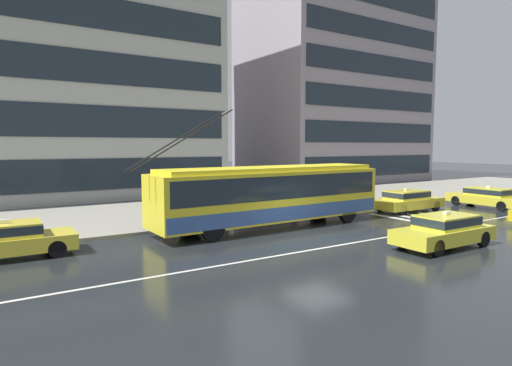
% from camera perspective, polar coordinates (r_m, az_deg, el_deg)
% --- Properties ---
extents(ground_plane, '(160.00, 160.00, 0.00)m').
position_cam_1_polar(ground_plane, '(18.31, 8.29, -7.53)').
color(ground_plane, '#212529').
extents(sidewalk_slab, '(80.00, 10.00, 0.14)m').
position_cam_1_polar(sidewalk_slab, '(26.52, -5.96, -3.43)').
color(sidewalk_slab, gray).
rests_on(sidewalk_slab, ground_plane).
extents(crosswalk_stripe_edge_near, '(0.44, 4.40, 0.01)m').
position_cam_1_polar(crosswalk_stripe_edge_near, '(24.41, 18.78, -4.57)').
color(crosswalk_stripe_edge_near, beige).
rests_on(crosswalk_stripe_edge_near, ground_plane).
extents(crosswalk_stripe_inner_a, '(0.44, 4.40, 0.01)m').
position_cam_1_polar(crosswalk_stripe_inner_a, '(25.11, 20.07, -4.35)').
color(crosswalk_stripe_inner_a, beige).
rests_on(crosswalk_stripe_inner_a, ground_plane).
extents(crosswalk_stripe_center, '(0.44, 4.40, 0.01)m').
position_cam_1_polar(crosswalk_stripe_center, '(25.82, 21.29, -4.13)').
color(crosswalk_stripe_center, beige).
rests_on(crosswalk_stripe_center, ground_plane).
extents(crosswalk_stripe_inner_b, '(0.44, 4.40, 0.01)m').
position_cam_1_polar(crosswalk_stripe_inner_b, '(26.55, 22.44, -3.93)').
color(crosswalk_stripe_inner_b, beige).
rests_on(crosswalk_stripe_inner_b, ground_plane).
extents(lane_centre_line, '(72.00, 0.14, 0.01)m').
position_cam_1_polar(lane_centre_line, '(17.44, 10.89, -8.19)').
color(lane_centre_line, silver).
rests_on(lane_centre_line, ground_plane).
extents(trolleybus, '(13.03, 2.87, 5.56)m').
position_cam_1_polar(trolleybus, '(20.65, 2.12, -1.48)').
color(trolleybus, yellow).
rests_on(trolleybus, ground_plane).
extents(taxi_cross_traffic, '(1.95, 4.66, 1.39)m').
position_cam_1_polar(taxi_cross_traffic, '(31.08, 28.46, -1.60)').
color(taxi_cross_traffic, yellow).
rests_on(taxi_cross_traffic, ground_plane).
extents(taxi_oncoming_near, '(4.37, 1.82, 1.39)m').
position_cam_1_polar(taxi_oncoming_near, '(18.28, 23.89, -5.69)').
color(taxi_oncoming_near, yellow).
rests_on(taxi_oncoming_near, ground_plane).
extents(taxi_ahead_of_bus, '(4.55, 1.90, 1.39)m').
position_cam_1_polar(taxi_ahead_of_bus, '(27.24, 19.61, -2.13)').
color(taxi_ahead_of_bus, yellow).
rests_on(taxi_ahead_of_bus, ground_plane).
extents(taxi_queued_behind_bus, '(4.24, 1.85, 1.39)m').
position_cam_1_polar(taxi_queued_behind_bus, '(17.43, -30.18, -6.46)').
color(taxi_queued_behind_bus, yellow).
rests_on(taxi_queued_behind_bus, ground_plane).
extents(bus_shelter, '(3.68, 1.66, 2.46)m').
position_cam_1_polar(bus_shelter, '(22.82, -7.76, 0.01)').
color(bus_shelter, gray).
rests_on(bus_shelter, sidewalk_slab).
extents(pedestrian_at_shelter, '(1.14, 1.14, 2.03)m').
position_cam_1_polar(pedestrian_at_shelter, '(24.44, -4.19, -0.09)').
color(pedestrian_at_shelter, '#525446').
rests_on(pedestrian_at_shelter, sidewalk_slab).
extents(pedestrian_approaching_curb, '(1.41, 1.41, 1.99)m').
position_cam_1_polar(pedestrian_approaching_curb, '(21.51, -9.34, -1.01)').
color(pedestrian_approaching_curb, '#2D394A').
rests_on(pedestrian_approaching_curb, sidewalk_slab).
extents(pedestrian_walking_past, '(1.15, 1.15, 2.00)m').
position_cam_1_polar(pedestrian_walking_past, '(25.20, 5.33, -0.09)').
color(pedestrian_walking_past, black).
rests_on(pedestrian_walking_past, sidewalk_slab).
extents(pedestrian_waiting_by_pole, '(1.43, 1.43, 1.89)m').
position_cam_1_polar(pedestrian_waiting_by_pole, '(21.26, -11.92, -1.31)').
color(pedestrian_waiting_by_pole, brown).
rests_on(pedestrian_waiting_by_pole, sidewalk_slab).
extents(office_tower_corner_left, '(20.41, 12.55, 22.20)m').
position_cam_1_polar(office_tower_corner_left, '(37.82, -22.65, 15.55)').
color(office_tower_corner_left, '#B6B8B0').
rests_on(office_tower_corner_left, ground_plane).
extents(office_tower_corner_right, '(19.66, 12.85, 24.35)m').
position_cam_1_polar(office_tower_corner_right, '(50.58, 10.33, 14.32)').
color(office_tower_corner_right, '#9A9097').
rests_on(office_tower_corner_right, ground_plane).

